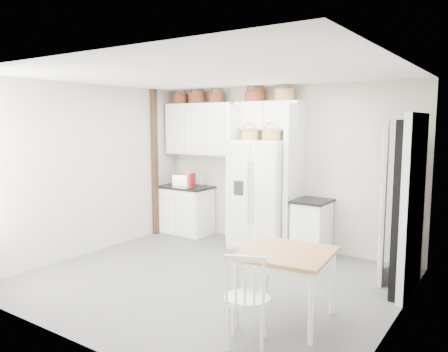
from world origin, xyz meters
The scene contains 29 objects.
floor centered at (0.00, 0.00, 0.00)m, with size 4.50×4.50×0.00m, color #4F4F51.
ceiling centered at (0.00, 0.00, 2.60)m, with size 4.50×4.50×0.00m, color white.
wall_back centered at (0.00, 2.00, 1.30)m, with size 4.50×4.50×0.00m, color #B0AA92.
wall_left centered at (-2.25, 0.00, 1.30)m, with size 4.00×4.00×0.00m, color #B0AA92.
wall_right centered at (2.25, 0.00, 1.30)m, with size 4.00×4.00×0.00m, color #B0AA92.
refrigerator centered at (-0.15, 1.64, 0.87)m, with size 0.90×0.73×1.75m, color silver.
base_cab_left centered at (-1.77, 1.70, 0.42)m, with size 0.90×0.57×0.83m, color white.
base_cab_right centered at (0.67, 1.70, 0.41)m, with size 0.47×0.56×0.82m, color white.
dining_table centered at (1.32, -0.49, 0.36)m, with size 0.87×0.87×0.73m, color #A75E37.
windsor_chair centered at (1.24, -1.14, 0.43)m, with size 0.42×0.39×0.87m, color white.
counter_left centered at (-1.77, 1.70, 0.85)m, with size 0.94×0.61×0.04m, color black.
counter_right centered at (0.67, 1.70, 0.84)m, with size 0.51×0.60×0.04m, color black.
toaster centered at (-1.89, 1.70, 0.97)m, with size 0.28×0.16×0.20m, color silver.
cookbook_red centered at (-1.56, 1.62, 1.00)m, with size 0.04×0.17×0.26m, color maroon.
cookbook_cream centered at (-1.60, 1.62, 1.00)m, with size 0.04×0.17×0.26m, color beige.
basket_upper_a centered at (-1.99, 1.83, 2.43)m, with size 0.29×0.29×0.16m, color #542618.
basket_upper_b centered at (-1.60, 1.83, 2.44)m, with size 0.32×0.32×0.19m, color #542618.
basket_upper_c centered at (-1.17, 1.83, 2.43)m, with size 0.28×0.28×0.16m, color #542618.
basket_bridge_a centered at (-0.41, 1.83, 2.45)m, with size 0.34×0.34×0.19m, color #542618.
basket_bridge_b centered at (0.11, 1.83, 2.44)m, with size 0.32×0.32×0.18m, color #9E6D39.
basket_fridge_a centered at (-0.34, 1.54, 1.82)m, with size 0.27×0.27×0.15m, color #9E6D39.
basket_fridge_b centered at (0.05, 1.54, 1.82)m, with size 0.28×0.28×0.15m, color #9E6D39.
upper_cabinet centered at (-1.50, 1.83, 1.90)m, with size 1.40×0.34×0.90m, color white.
bridge_cabinet centered at (-0.15, 1.83, 2.12)m, with size 1.12×0.34×0.45m, color white.
fridge_panel_left centered at (-0.66, 1.70, 1.15)m, with size 0.08×0.60×2.30m, color white.
fridge_panel_right centered at (0.36, 1.70, 1.15)m, with size 0.08×0.60×2.30m, color white.
trim_post centered at (-2.20, 1.35, 1.30)m, with size 0.09×0.09×2.60m, color #382517.
doorway_void centered at (2.16, 1.00, 1.02)m, with size 0.18×0.85×2.05m, color black.
door_slab centered at (1.80, 1.33, 1.02)m, with size 0.80×0.04×2.05m, color white.
Camera 1 is at (3.19, -4.39, 2.03)m, focal length 35.00 mm.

